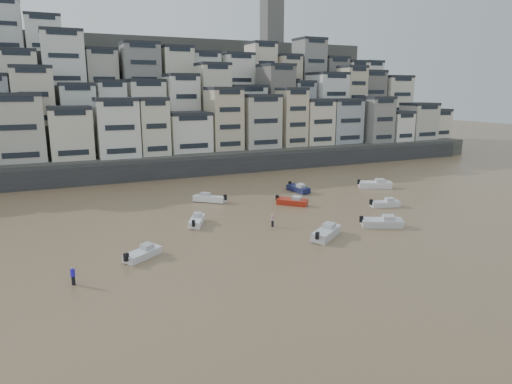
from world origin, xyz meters
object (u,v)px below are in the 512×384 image
boat_h (210,197)px  boat_g (375,183)px  boat_a (326,231)px  person_pink (273,220)px  boat_d (385,202)px  boat_e (292,201)px  person_blue (73,276)px  boat_f (197,219)px  boat_b (382,221)px  boat_i (298,188)px  boat_j (143,252)px

boat_h → boat_g: 30.29m
boat_a → person_pink: person_pink is taller
boat_h → boat_d: size_ratio=1.16×
boat_e → person_pink: person_pink is taller
boat_e → boat_h: size_ratio=0.92×
person_pink → person_blue: bearing=-160.9°
boat_a → boat_h: (-6.72, 22.39, -0.06)m
boat_g → boat_a: bearing=-112.3°
boat_f → person_blue: person_blue is taller
boat_d → boat_h: bearing=163.2°
boat_g → boat_h: bearing=-157.2°
boat_h → person_pink: 16.09m
boat_b → boat_d: boat_b is taller
boat_g → person_blue: bearing=-129.7°
boat_a → boat_h: boat_a is taller
boat_i → boat_j: (-30.39, -20.69, -0.10)m
boat_f → boat_i: 24.41m
person_blue → person_pink: 25.56m
boat_a → boat_d: boat_a is taller
boat_a → boat_f: bearing=100.7°
boat_e → boat_g: 20.03m
person_blue → boat_i: bearing=33.5°
boat_f → boat_a: bearing=-106.8°
boat_b → person_pink: bearing=-179.4°
boat_h → boat_i: 16.13m
boat_b → person_pink: person_pink is taller
boat_a → person_pink: (-3.77, 6.57, 0.06)m
boat_a → person_pink: bearing=83.9°
boat_e → person_blue: person_blue is taller
boat_h → person_blue: 32.16m
boat_f → boat_e: same height
boat_h → person_pink: bearing=143.9°
boat_e → boat_d: 13.84m
boat_j → person_blue: 8.01m
boat_d → boat_j: bearing=-155.9°
boat_g → person_pink: (-27.24, -13.43, 0.02)m
boat_f → boat_h: boat_h is taller
boat_j → boat_h: bearing=19.7°
person_pink → boat_b: bearing=-25.3°
boat_f → boat_h: (5.50, 10.82, 0.06)m
boat_a → boat_f: (-12.22, 11.57, -0.12)m
boat_i → boat_j: bearing=-60.5°
boat_f → boat_i: size_ratio=0.92×
boat_a → boat_i: size_ratio=1.09×
boat_e → boat_b: (4.81, -14.71, 0.07)m
boat_i → boat_d: size_ratio=1.15×
boat_f → boat_d: (28.30, -2.97, -0.04)m
boat_d → boat_j: 37.62m
boat_d → boat_f: bearing=-171.6°
boat_f → person_pink: 9.82m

